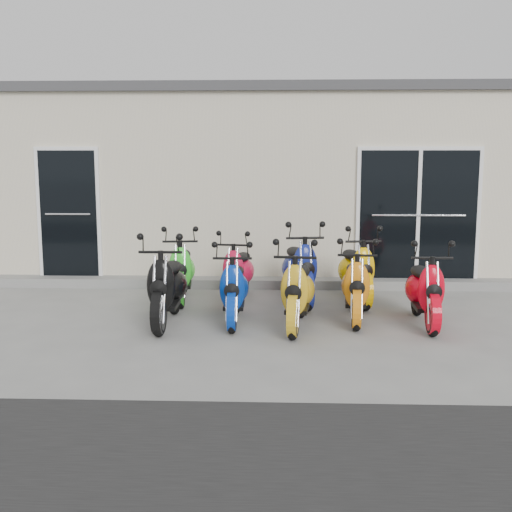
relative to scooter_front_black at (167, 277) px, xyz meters
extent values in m
plane|color=gray|center=(1.11, 0.38, -0.62)|extent=(80.00, 80.00, 0.00)
cube|color=beige|center=(1.11, 5.58, 0.98)|extent=(14.00, 6.00, 3.20)
cube|color=#3F3F42|center=(1.11, 5.58, 2.66)|extent=(14.20, 6.20, 0.16)
cube|color=gray|center=(1.11, 2.40, -0.55)|extent=(14.00, 0.40, 0.15)
cube|color=black|center=(-2.09, 2.55, 0.64)|extent=(1.07, 0.08, 2.22)
cube|color=black|center=(3.71, 2.55, 0.64)|extent=(2.02, 0.08, 2.22)
camera|label=1|loc=(1.46, -8.04, 1.55)|focal=45.00mm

